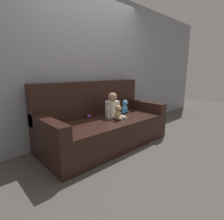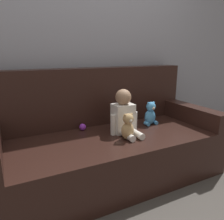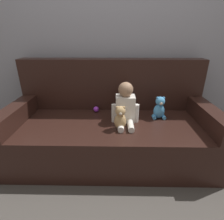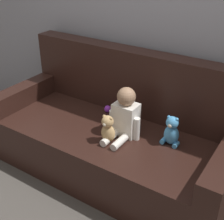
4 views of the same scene
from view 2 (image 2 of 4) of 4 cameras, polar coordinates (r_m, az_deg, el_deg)
The scene contains 7 objects.
ground_plane at distance 2.25m, azimuth -0.63°, elevation -16.90°, with size 12.00×12.00×0.00m, color #4C4742.
wall_back at distance 2.43m, azimuth -6.83°, elevation 17.44°, with size 8.00×0.05×2.60m.
couch at distance 2.16m, azimuth -1.55°, elevation -8.36°, with size 2.12×0.94×1.03m.
person_baby at distance 2.06m, azimuth 3.15°, elevation -1.34°, with size 0.28×0.34×0.42m.
teddy_bear_brown at distance 1.91m, azimuth 4.16°, elevation -4.34°, with size 0.12×0.11×0.24m.
plush_toy_side at distance 2.34m, azimuth 10.00°, elevation -1.01°, with size 0.15×0.11×0.25m.
toy_ball at distance 2.18m, azimuth -7.68°, elevation -4.41°, with size 0.07×0.07×0.07m.
Camera 2 is at (-0.85, -1.72, 1.18)m, focal length 35.00 mm.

